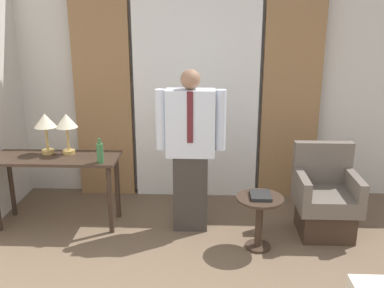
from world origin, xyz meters
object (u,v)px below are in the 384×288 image
object	(u,v)px
table_lamp_left	(45,123)
armchair	(325,201)
person	(191,147)
desk	(56,168)
bottle_near_edge	(100,153)
side_table	(259,214)
book	(261,195)
table_lamp_right	(67,124)

from	to	relation	value
table_lamp_left	armchair	bearing A→B (deg)	-3.76
person	desk	bearing A→B (deg)	178.12
bottle_near_edge	person	world-z (taller)	person
person	side_table	xyz separation A→B (m)	(0.65, -0.37, -0.53)
armchair	book	world-z (taller)	armchair
desk	table_lamp_right	world-z (taller)	table_lamp_right
table_lamp_left	book	size ratio (longest dim) A/B	1.85
bottle_near_edge	armchair	xyz separation A→B (m)	(2.21, 0.08, -0.50)
table_lamp_left	bottle_near_edge	world-z (taller)	table_lamp_left
person	bottle_near_edge	bearing A→B (deg)	-172.48
book	table_lamp_left	bearing A→B (deg)	166.44
bottle_near_edge	side_table	distance (m)	1.62
table_lamp_left	desk	bearing A→B (deg)	-43.85
bottle_near_edge	armchair	distance (m)	2.27
table_lamp_right	bottle_near_edge	size ratio (longest dim) A/B	1.70
armchair	table_lamp_right	bearing A→B (deg)	175.92
table_lamp_left	bottle_near_edge	distance (m)	0.70
desk	armchair	distance (m)	2.73
table_lamp_left	bottle_near_edge	xyz separation A→B (m)	(0.61, -0.26, -0.22)
armchair	book	bearing A→B (deg)	-154.26
desk	person	xyz separation A→B (m)	(1.37, -0.04, 0.26)
table_lamp_right	armchair	world-z (taller)	table_lamp_right
table_lamp_left	person	distance (m)	1.50
desk	book	distance (m)	2.07
table_lamp_right	armchair	xyz separation A→B (m)	(2.61, -0.19, -0.72)
person	armchair	xyz separation A→B (m)	(1.34, -0.04, -0.54)
person	armchair	bearing A→B (deg)	-1.53
armchair	side_table	distance (m)	0.77
table_lamp_left	bottle_near_edge	bearing A→B (deg)	-23.37
person	book	xyz separation A→B (m)	(0.66, -0.37, -0.35)
person	table_lamp_right	bearing A→B (deg)	173.24
bottle_near_edge	person	xyz separation A→B (m)	(0.87, 0.11, 0.04)
table_lamp_left	person	world-z (taller)	person
armchair	book	size ratio (longest dim) A/B	3.90
table_lamp_left	table_lamp_right	distance (m)	0.22
side_table	book	bearing A→B (deg)	54.17
desk	bottle_near_edge	size ratio (longest dim) A/B	5.16
side_table	book	size ratio (longest dim) A/B	2.26
armchair	person	bearing A→B (deg)	178.47
desk	person	bearing A→B (deg)	-1.88
table_lamp_left	side_table	xyz separation A→B (m)	(2.13, -0.52, -0.71)
armchair	side_table	world-z (taller)	armchair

